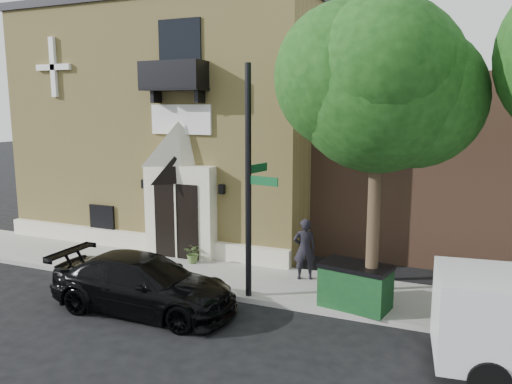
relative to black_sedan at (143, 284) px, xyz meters
The scene contains 10 objects.
ground 1.72m from the black_sedan, 106.36° to the left, with size 120.00×120.00×0.00m, color black.
sidewalk 3.12m from the black_sedan, 79.40° to the left, with size 42.00×3.00×0.15m, color gray.
church 10.78m from the black_sedan, 109.93° to the left, with size 12.20×11.01×9.30m.
street_tree_left 7.80m from the black_sedan, 18.26° to the left, with size 4.97×4.38×7.77m.
black_sedan is the anchor object (origin of this frame).
street_sign 3.85m from the black_sedan, 36.81° to the left, with size 0.99×1.09×6.29m.
fire_hydrant 5.42m from the black_sedan, 22.62° to the left, with size 0.40×0.32×0.71m.
dumpster 5.54m from the black_sedan, 21.48° to the left, with size 1.93×1.32×1.16m.
planter 3.75m from the black_sedan, 99.68° to the left, with size 0.60×0.52×0.67m, color #546F37.
pedestrian_near 4.89m from the black_sedan, 47.87° to the left, with size 0.68×0.45×1.87m, color black.
Camera 1 is at (8.02, -11.85, 5.28)m, focal length 35.00 mm.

